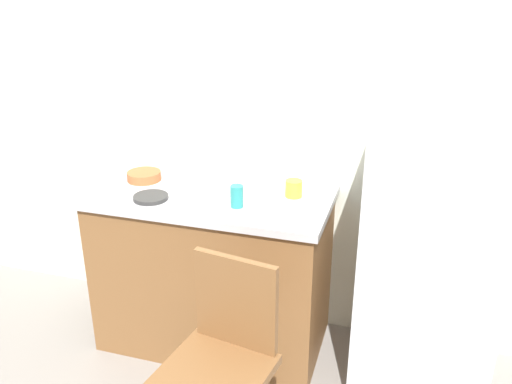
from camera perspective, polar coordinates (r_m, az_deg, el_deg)
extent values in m
cube|color=silver|center=(2.88, -0.66, 9.00)|extent=(4.80, 0.10, 2.48)
cube|color=brown|center=(2.91, -4.47, -8.41)|extent=(1.17, 0.60, 0.84)
cube|color=#B7B7BC|center=(2.71, -4.75, -0.39)|extent=(1.21, 0.64, 0.04)
cylinder|color=#B7B7BC|center=(2.91, -4.41, 4.14)|extent=(0.02, 0.02, 0.24)
cube|color=silver|center=(2.66, 17.84, -7.14)|extent=(0.62, 0.57, 1.30)
cube|color=brown|center=(2.19, -4.49, -18.75)|extent=(0.46, 0.46, 0.04)
cube|color=brown|center=(2.19, -2.16, -11.57)|extent=(0.36, 0.09, 0.40)
cube|color=white|center=(2.68, -5.64, 0.34)|extent=(0.28, 0.20, 0.05)
cylinder|color=#B25B33|center=(2.91, -11.80, 1.68)|extent=(0.18, 0.18, 0.05)
cylinder|color=#2D2D2D|center=(2.66, -11.12, -0.56)|extent=(0.17, 0.17, 0.02)
cylinder|color=yellow|center=(2.64, 4.04, 0.37)|extent=(0.08, 0.08, 0.08)
cylinder|color=teal|center=(2.51, -2.05, -0.46)|extent=(0.06, 0.06, 0.11)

